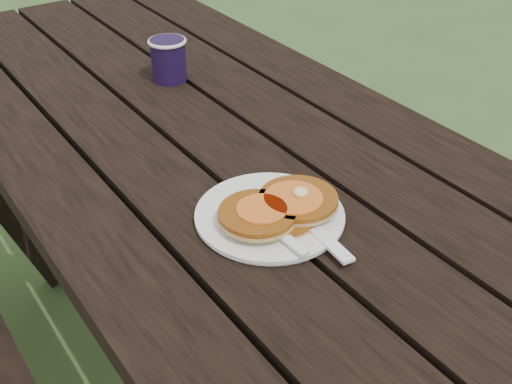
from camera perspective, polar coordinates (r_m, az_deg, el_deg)
picnic_table at (r=1.43m, az=-3.60°, el=-7.99°), size 1.36×1.80×0.75m
plate at (r=0.97m, az=1.22°, el=-2.16°), size 0.23×0.23×0.01m
pancake_stack at (r=0.95m, az=2.10°, el=-1.44°), size 0.19×0.12×0.04m
knife at (r=0.94m, az=5.09°, el=-3.10°), size 0.04×0.18×0.00m
fork at (r=0.91m, az=2.29°, el=-3.76°), size 0.03×0.16×0.01m
coffee_cup at (r=1.40m, az=-7.80°, el=11.81°), size 0.08×0.08×0.09m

